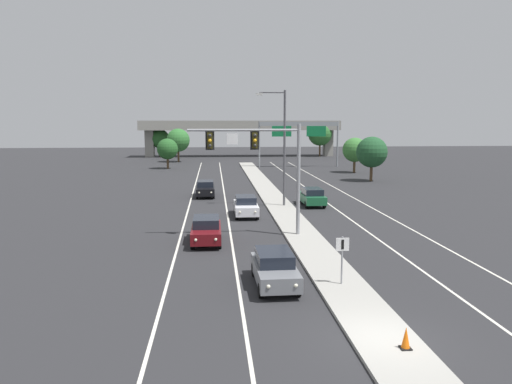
# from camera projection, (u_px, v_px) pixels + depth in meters

# --- Properties ---
(ground_plane) EXTENTS (260.00, 260.00, 0.00)m
(ground_plane) POSITION_uv_depth(u_px,v_px,m) (384.00, 341.00, 16.99)
(ground_plane) COLOR #28282B
(median_island) EXTENTS (2.40, 110.00, 0.15)m
(median_island) POSITION_uv_depth(u_px,v_px,m) (297.00, 228.00, 34.74)
(median_island) COLOR #9E9B93
(median_island) RESTS_ON ground
(lane_stripe_oncoming_center) EXTENTS (0.14, 100.00, 0.01)m
(lane_stripe_oncoming_center) POSITION_uv_depth(u_px,v_px,m) (227.00, 212.00, 41.25)
(lane_stripe_oncoming_center) COLOR silver
(lane_stripe_oncoming_center) RESTS_ON ground
(lane_stripe_receding_center) EXTENTS (0.14, 100.00, 0.01)m
(lane_stripe_receding_center) POSITION_uv_depth(u_px,v_px,m) (337.00, 210.00, 42.05)
(lane_stripe_receding_center) COLOR silver
(lane_stripe_receding_center) RESTS_ON ground
(edge_stripe_left) EXTENTS (0.14, 100.00, 0.01)m
(edge_stripe_left) POSITION_uv_depth(u_px,v_px,m) (187.00, 212.00, 40.97)
(edge_stripe_left) COLOR silver
(edge_stripe_left) RESTS_ON ground
(edge_stripe_right) EXTENTS (0.14, 100.00, 0.01)m
(edge_stripe_right) POSITION_uv_depth(u_px,v_px,m) (375.00, 209.00, 42.33)
(edge_stripe_right) COLOR silver
(edge_stripe_right) RESTS_ON ground
(overhead_signal_mast) EXTENTS (7.24, 0.44, 7.20)m
(overhead_signal_mast) POSITION_uv_depth(u_px,v_px,m) (263.00, 156.00, 31.59)
(overhead_signal_mast) COLOR gray
(overhead_signal_mast) RESTS_ON median_island
(median_sign_post) EXTENTS (0.60, 0.10, 2.20)m
(median_sign_post) POSITION_uv_depth(u_px,v_px,m) (342.00, 253.00, 22.32)
(median_sign_post) COLOR gray
(median_sign_post) RESTS_ON median_island
(street_lamp_median) EXTENTS (2.58, 0.28, 10.00)m
(street_lamp_median) POSITION_uv_depth(u_px,v_px,m) (282.00, 141.00, 42.82)
(street_lamp_median) COLOR #4C4C51
(street_lamp_median) RESTS_ON median_island
(car_oncoming_grey) EXTENTS (1.88, 4.49, 1.58)m
(car_oncoming_grey) POSITION_uv_depth(u_px,v_px,m) (275.00, 268.00, 22.67)
(car_oncoming_grey) COLOR slate
(car_oncoming_grey) RESTS_ON ground
(car_oncoming_darkred) EXTENTS (1.82, 4.47, 1.58)m
(car_oncoming_darkred) POSITION_uv_depth(u_px,v_px,m) (206.00, 230.00, 30.69)
(car_oncoming_darkred) COLOR #5B0F14
(car_oncoming_darkred) RESTS_ON ground
(car_oncoming_white) EXTENTS (1.84, 4.48, 1.58)m
(car_oncoming_white) POSITION_uv_depth(u_px,v_px,m) (246.00, 206.00, 39.39)
(car_oncoming_white) COLOR silver
(car_oncoming_white) RESTS_ON ground
(car_oncoming_black) EXTENTS (1.84, 4.48, 1.58)m
(car_oncoming_black) POSITION_uv_depth(u_px,v_px,m) (205.00, 188.00, 49.55)
(car_oncoming_black) COLOR black
(car_oncoming_black) RESTS_ON ground
(car_receding_green) EXTENTS (1.89, 4.50, 1.58)m
(car_receding_green) POSITION_uv_depth(u_px,v_px,m) (312.00, 196.00, 44.27)
(car_receding_green) COLOR #195633
(car_receding_green) RESTS_ON ground
(traffic_cone_median_nose) EXTENTS (0.36, 0.36, 0.74)m
(traffic_cone_median_nose) POSITION_uv_depth(u_px,v_px,m) (406.00, 338.00, 16.05)
(traffic_cone_median_nose) COLOR black
(traffic_cone_median_nose) RESTS_ON median_island
(highway_sign_gantry) EXTENTS (13.28, 0.42, 7.50)m
(highway_sign_gantry) POSITION_uv_depth(u_px,v_px,m) (299.00, 130.00, 80.65)
(highway_sign_gantry) COLOR gray
(highway_sign_gantry) RESTS_ON ground
(overpass_bridge) EXTENTS (42.40, 6.40, 7.65)m
(overpass_bridge) POSITION_uv_depth(u_px,v_px,m) (240.00, 129.00, 105.56)
(overpass_bridge) COLOR gray
(overpass_bridge) RESTS_ON ground
(tree_far_right_b) EXTENTS (5.15, 5.15, 7.45)m
(tree_far_right_b) POSITION_uv_depth(u_px,v_px,m) (320.00, 134.00, 105.90)
(tree_far_right_b) COLOR #4C3823
(tree_far_right_b) RESTS_ON ground
(tree_far_left_a) EXTENTS (4.28, 4.28, 6.20)m
(tree_far_left_a) POSITION_uv_depth(u_px,v_px,m) (178.00, 140.00, 91.16)
(tree_far_left_a) COLOR #4C3823
(tree_far_left_a) RESTS_ON ground
(tree_far_right_c) EXTENTS (3.56, 3.56, 5.15)m
(tree_far_right_c) POSITION_uv_depth(u_px,v_px,m) (355.00, 150.00, 72.19)
(tree_far_right_c) COLOR #4C3823
(tree_far_right_c) RESTS_ON ground
(tree_far_left_b) EXTENTS (4.09, 4.09, 5.91)m
(tree_far_left_b) POSITION_uv_depth(u_px,v_px,m) (160.00, 139.00, 104.79)
(tree_far_left_b) COLOR #4C3823
(tree_far_left_b) RESTS_ON ground
(tree_far_left_c) EXTENTS (3.33, 3.33, 4.82)m
(tree_far_left_c) POSITION_uv_depth(u_px,v_px,m) (167.00, 149.00, 78.33)
(tree_far_left_c) COLOR #4C3823
(tree_far_left_c) RESTS_ON ground
(tree_far_right_a) EXTENTS (3.89, 3.89, 5.62)m
(tree_far_right_a) POSITION_uv_depth(u_px,v_px,m) (372.00, 152.00, 61.86)
(tree_far_right_a) COLOR #4C3823
(tree_far_right_a) RESTS_ON ground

